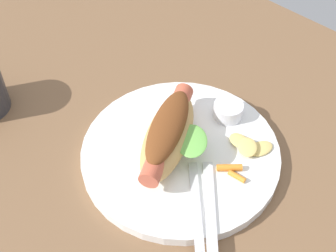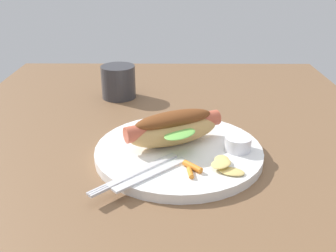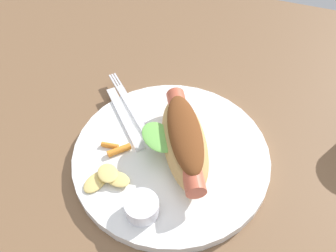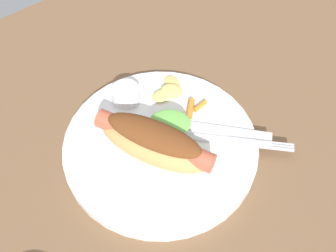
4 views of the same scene
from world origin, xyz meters
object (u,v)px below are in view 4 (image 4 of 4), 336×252
plate (161,146)px  sauce_ramekin (126,94)px  hot_dog (154,141)px  fork (234,141)px  knife (226,131)px  carrot_garnish (193,108)px  chips_pile (169,90)px

plate → sauce_ramekin: (0.73, 9.98, 1.98)cm
hot_dog → fork: hot_dog is taller
knife → carrot_garnish: carrot_garnish is taller
sauce_ramekin → knife: 16.53cm
hot_dog → carrot_garnish: size_ratio=3.89×
plate → carrot_garnish: size_ratio=6.32×
hot_dog → fork: (10.26, -5.62, -2.85)cm
plate → chips_pile: bearing=44.8°
sauce_ramekin → fork: (7.90, -16.43, -0.98)cm
fork → knife: (0.39, 2.16, -0.02)cm
plate → knife: size_ratio=2.09×
sauce_ramekin → plate: bearing=-94.2°
plate → knife: 10.03cm
sauce_ramekin → carrot_garnish: bearing=-48.9°
carrot_garnish → hot_dog: bearing=-164.1°
fork → chips_pile: chips_pile is taller
plate → knife: bearing=-25.4°
fork → chips_pile: 13.57cm
knife → chips_pile: bearing=147.4°
hot_dog → fork: bearing=34.9°
plate → hot_dog: 4.27cm
plate → hot_dog: size_ratio=1.62×
chips_pile → carrot_garnish: 5.21cm
sauce_ramekin → carrot_garnish: size_ratio=0.99×
fork → sauce_ramekin: bearing=160.9°
chips_pile → carrot_garnish: size_ratio=1.43×
plate → hot_dog: bearing=-153.2°
hot_dog → chips_pile: bearing=105.7°
hot_dog → knife: size_ratio=1.29×
hot_dog → knife: hot_dog is taller
sauce_ramekin → chips_pile: (6.33, -2.95, -0.59)cm
hot_dog → carrot_garnish: hot_dog is taller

